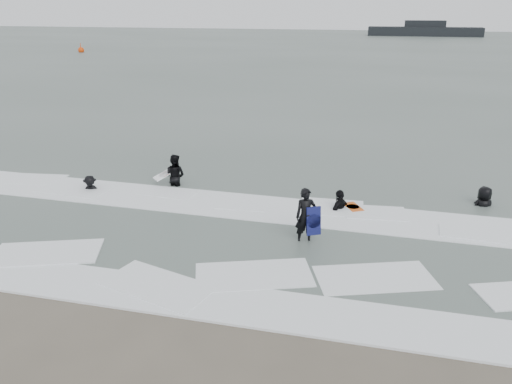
% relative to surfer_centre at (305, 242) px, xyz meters
% --- Properties ---
extents(ground, '(320.00, 320.00, 0.00)m').
position_rel_surfer_centre_xyz_m(ground, '(-2.06, -3.60, 0.00)').
color(ground, brown).
rests_on(ground, ground).
extents(sea, '(320.00, 320.00, 0.00)m').
position_rel_surfer_centre_xyz_m(sea, '(-2.06, 76.40, 0.06)').
color(sea, '#47544C').
rests_on(sea, ground).
extents(surfer_centre, '(0.83, 0.71, 1.93)m').
position_rel_surfer_centre_xyz_m(surfer_centre, '(0.00, 0.00, 0.00)').
color(surfer_centre, black).
rests_on(surfer_centre, ground).
extents(surfer_wading, '(1.01, 0.82, 1.97)m').
position_rel_surfer_centre_xyz_m(surfer_wading, '(-6.45, 4.15, 0.00)').
color(surfer_wading, black).
rests_on(surfer_wading, ground).
extents(surfer_breaker, '(1.12, 0.83, 1.55)m').
position_rel_surfer_centre_xyz_m(surfer_breaker, '(-9.65, 2.53, 0.00)').
color(surfer_breaker, black).
rests_on(surfer_breaker, ground).
extents(surfer_right_near, '(0.95, 1.26, 1.98)m').
position_rel_surfer_centre_xyz_m(surfer_right_near, '(0.84, 3.13, 0.00)').
color(surfer_right_near, black).
rests_on(surfer_right_near, ground).
extents(surfer_right_far, '(1.14, 0.97, 1.97)m').
position_rel_surfer_centre_xyz_m(surfer_right_far, '(6.29, 4.96, 0.00)').
color(surfer_right_far, black).
rests_on(surfer_right_far, ground).
extents(surf_foam, '(30.03, 9.06, 0.09)m').
position_rel_surfer_centre_xyz_m(surf_foam, '(-2.06, 0.10, 0.04)').
color(surf_foam, white).
rests_on(surf_foam, ground).
extents(bodyboards, '(9.14, 4.74, 1.25)m').
position_rel_surfer_centre_xyz_m(bodyboards, '(-1.77, 2.42, 0.50)').
color(bodyboards, '#0F134A').
rests_on(bodyboards, ground).
extents(buoy, '(1.00, 1.00, 1.65)m').
position_rel_surfer_centre_xyz_m(buoy, '(-48.47, 61.82, 0.42)').
color(buoy, red).
rests_on(buoy, ground).
extents(vessel_horizon, '(28.31, 5.06, 3.84)m').
position_rel_surfer_centre_xyz_m(vessel_horizon, '(10.01, 126.96, 1.43)').
color(vessel_horizon, black).
rests_on(vessel_horizon, ground).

